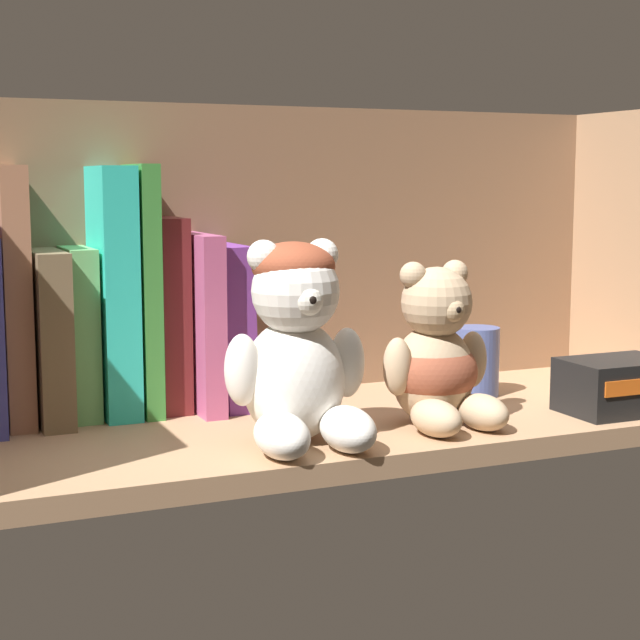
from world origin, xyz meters
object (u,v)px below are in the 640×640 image
object	(u,v)px
book_3	(46,335)
pillar_candle	(476,361)
book_2	(11,295)
teddy_bear_larger	(297,348)
book_4	(78,332)
book_5	(111,291)
book_7	(166,313)
teddy_bear_smaller	(436,361)
book_8	(193,320)
book_6	(140,289)
small_product_box	(617,386)
book_9	(221,324)

from	to	relation	value
book_3	pillar_candle	size ratio (longest dim) A/B	2.22
book_2	teddy_bear_larger	distance (cm)	28.06
book_2	teddy_bear_larger	bearing A→B (deg)	-40.12
book_4	teddy_bear_larger	distance (cm)	23.54
book_4	book_5	xyz separation A→B (cm)	(3.21, 0.00, 3.80)
book_5	pillar_candle	size ratio (longest dim) A/B	3.29
pillar_candle	book_7	bearing A→B (deg)	166.95
book_3	book_5	bearing A→B (deg)	0.00
book_5	teddy_bear_smaller	world-z (taller)	book_5
book_7	pillar_candle	world-z (taller)	book_7
book_8	teddy_bear_larger	size ratio (longest dim) A/B	0.99
book_6	pillar_candle	distance (cm)	35.69
teddy_bear_larger	book_8	bearing A→B (deg)	102.10
book_6	small_product_box	size ratio (longest dim) A/B	2.29
book_5	book_6	bearing A→B (deg)	0.00
book_2	book_8	distance (cm)	17.73
book_7	teddy_bear_larger	bearing A→B (deg)	-69.73
book_3	book_8	xyz separation A→B (cm)	(14.45, 0.00, 0.63)
teddy_bear_smaller	pillar_candle	bearing A→B (deg)	42.71
book_9	book_4	bearing A→B (deg)	180.00
book_6	teddy_bear_smaller	bearing A→B (deg)	-35.52
small_product_box	book_9	bearing A→B (deg)	150.09
book_5	pillar_candle	world-z (taller)	book_5
book_5	book_7	world-z (taller)	book_5
book_9	book_2	bearing A→B (deg)	180.00
book_2	book_9	distance (cm)	20.72
book_5	book_9	xyz separation A→B (cm)	(11.12, 0.00, -3.81)
book_4	book_5	bearing A→B (deg)	0.00
book_9	teddy_bear_larger	size ratio (longest dim) A/B	0.92
small_product_box	pillar_candle	bearing A→B (deg)	124.24
book_2	small_product_box	bearing A→B (deg)	-19.79
book_5	book_8	world-z (taller)	book_5
book_8	pillar_candle	xyz separation A→B (cm)	(28.57, -7.26, -5.07)
book_5	book_3	bearing A→B (deg)	180.00
book_3	book_4	distance (cm)	3.04
book_8	pillar_candle	size ratio (longest dim) A/B	2.40
book_7	book_8	world-z (taller)	book_7
book_4	teddy_bear_smaller	size ratio (longest dim) A/B	1.07
book_3	book_9	world-z (taller)	book_9
book_7	small_product_box	size ratio (longest dim) A/B	1.80
book_9	pillar_candle	world-z (taller)	book_9
book_6	teddy_bear_larger	world-z (taller)	book_6
book_3	pillar_candle	xyz separation A→B (cm)	(43.02, -7.26, -4.44)
book_2	book_7	bearing A→B (deg)	0.00
book_5	book_6	xyz separation A→B (cm)	(2.84, 0.00, 0.09)
book_4	book_5	size ratio (longest dim) A/B	0.68
teddy_bear_larger	teddy_bear_smaller	bearing A→B (deg)	4.42
book_5	teddy_bear_smaller	size ratio (longest dim) A/B	1.57
teddy_bear_larger	teddy_bear_smaller	xyz separation A→B (cm)	(14.37, 1.11, -2.36)
book_2	book_9	xyz separation A→B (cm)	(20.36, 0.00, -3.82)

